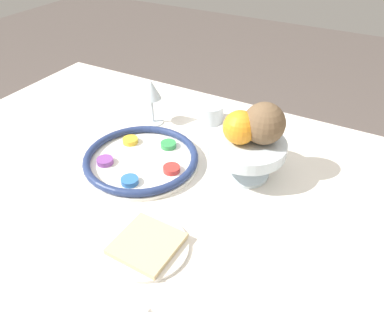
{
  "coord_description": "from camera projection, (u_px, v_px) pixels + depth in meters",
  "views": [
    {
      "loc": [
        0.4,
        -0.57,
        1.34
      ],
      "look_at": [
        0.02,
        0.12,
        0.78
      ],
      "focal_mm": 35.0,
      "sensor_mm": 36.0,
      "label": 1
    }
  ],
  "objects": [
    {
      "name": "wine_glass",
      "position": [
        151.0,
        92.0,
        1.12
      ],
      "size": [
        0.06,
        0.06,
        0.14
      ],
      "color": "silver",
      "rests_on": "dining_table"
    },
    {
      "name": "seder_plate",
      "position": [
        141.0,
        159.0,
        1.0
      ],
      "size": [
        0.31,
        0.31,
        0.03
      ],
      "color": "white",
      "rests_on": "dining_table"
    },
    {
      "name": "orange_fruit",
      "position": [
        240.0,
        127.0,
        0.89
      ],
      "size": [
        0.08,
        0.08,
        0.08
      ],
      "color": "orange",
      "rests_on": "fruit_stand"
    },
    {
      "name": "dining_table",
      "position": [
        166.0,
        282.0,
        1.13
      ],
      "size": [
        1.5,
        1.05,
        0.74
      ],
      "color": "silver",
      "rests_on": "ground_plane"
    },
    {
      "name": "bread_plate",
      "position": [
        147.0,
        245.0,
        0.77
      ],
      "size": [
        0.17,
        0.17,
        0.02
      ],
      "color": "silver",
      "rests_on": "dining_table"
    },
    {
      "name": "fruit_stand",
      "position": [
        247.0,
        150.0,
        0.93
      ],
      "size": [
        0.2,
        0.2,
        0.1
      ],
      "color": "silver",
      "rests_on": "dining_table"
    },
    {
      "name": "cup_near",
      "position": [
        211.0,
        113.0,
        1.17
      ],
      "size": [
        0.08,
        0.08,
        0.06
      ],
      "color": "silver",
      "rests_on": "dining_table"
    },
    {
      "name": "napkin_roll",
      "position": [
        105.0,
        308.0,
        0.64
      ],
      "size": [
        0.16,
        0.07,
        0.04
      ],
      "color": "white",
      "rests_on": "dining_table"
    },
    {
      "name": "coconut",
      "position": [
        264.0,
        123.0,
        0.88
      ],
      "size": [
        0.1,
        0.1,
        0.1
      ],
      "color": "brown",
      "rests_on": "fruit_stand"
    }
  ]
}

